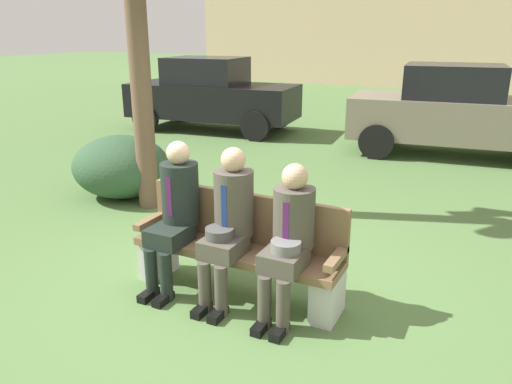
% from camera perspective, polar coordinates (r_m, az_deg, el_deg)
% --- Properties ---
extents(ground_plane, '(80.00, 80.00, 0.00)m').
position_cam_1_polar(ground_plane, '(4.66, -2.46, -10.87)').
color(ground_plane, '#51743E').
extents(park_bench, '(1.90, 0.44, 0.90)m').
position_cam_1_polar(park_bench, '(4.40, -2.00, -6.56)').
color(park_bench, brown).
rests_on(park_bench, ground).
extents(seated_man_left, '(0.34, 0.72, 1.34)m').
position_cam_1_polar(seated_man_left, '(4.47, -9.31, -1.86)').
color(seated_man_left, '#1E2823').
rests_on(seated_man_left, ground).
extents(seated_man_middle, '(0.34, 0.72, 1.35)m').
position_cam_1_polar(seated_man_middle, '(4.18, -3.16, -3.12)').
color(seated_man_middle, '#4C473D').
rests_on(seated_man_middle, ground).
extents(seated_man_right, '(0.34, 0.72, 1.27)m').
position_cam_1_polar(seated_man_right, '(3.96, 3.85, -4.94)').
color(seated_man_right, '#4C473D').
rests_on(seated_man_right, ground).
extents(shrub_near_bench, '(1.39, 1.28, 0.87)m').
position_cam_1_polar(shrub_near_bench, '(7.22, -15.31, 2.88)').
color(shrub_near_bench, '#315235').
rests_on(shrub_near_bench, ground).
extents(parked_car_near, '(4.03, 2.02, 1.68)m').
position_cam_1_polar(parked_car_near, '(11.76, -5.20, 11.16)').
color(parked_car_near, black).
rests_on(parked_car_near, ground).
extents(parked_car_far, '(4.04, 2.04, 1.68)m').
position_cam_1_polar(parked_car_far, '(9.96, 22.22, 8.63)').
color(parked_car_far, slate).
rests_on(parked_car_far, ground).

